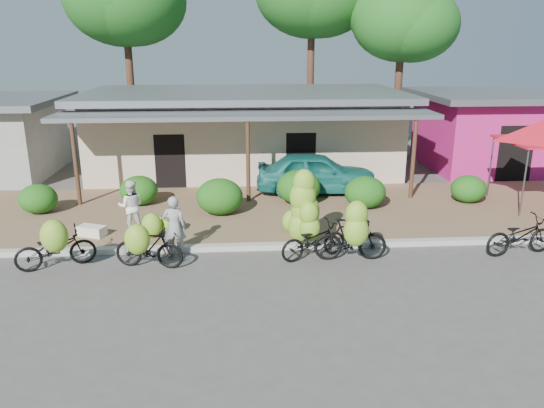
{
  "coord_description": "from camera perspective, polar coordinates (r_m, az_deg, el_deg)",
  "views": [
    {
      "loc": [
        -0.42,
        -11.12,
        5.3
      ],
      "look_at": [
        0.52,
        2.17,
        1.2
      ],
      "focal_mm": 35.0,
      "sensor_mm": 36.0,
      "label": 1
    }
  ],
  "objects": [
    {
      "name": "ground",
      "position": [
        12.33,
        -1.72,
        -8.37
      ],
      "size": [
        100.0,
        100.0,
        0.0
      ],
      "primitive_type": "plane",
      "color": "#4A4845",
      "rests_on": "ground"
    },
    {
      "name": "sidewalk",
      "position": [
        16.96,
        -2.42,
        -0.92
      ],
      "size": [
        60.0,
        6.0,
        0.12
      ],
      "primitive_type": "cube",
      "color": "brown",
      "rests_on": "ground"
    },
    {
      "name": "curb",
      "position": [
        14.13,
        -2.06,
        -4.61
      ],
      "size": [
        60.0,
        0.25,
        0.15
      ],
      "primitive_type": "cube",
      "color": "#A8A399",
      "rests_on": "ground"
    },
    {
      "name": "shop_main",
      "position": [
        22.34,
        -2.93,
        7.86
      ],
      "size": [
        13.0,
        8.5,
        3.35
      ],
      "color": "#C4AF94",
      "rests_on": "ground"
    },
    {
      "name": "shop_pink",
      "position": [
        24.93,
        22.2,
        7.47
      ],
      "size": [
        6.0,
        6.0,
        3.25
      ],
      "color": "#C41E5F",
      "rests_on": "ground"
    },
    {
      "name": "tree_near_right",
      "position": [
        26.89,
        13.41,
        18.86
      ],
      "size": [
        4.9,
        4.75,
        8.15
      ],
      "color": "#502E20",
      "rests_on": "ground"
    },
    {
      "name": "hedge_0",
      "position": [
        18.12,
        -23.86,
        0.51
      ],
      "size": [
        1.19,
        1.07,
        0.92
      ],
      "primitive_type": "ellipsoid",
      "color": "#155012",
      "rests_on": "sidewalk"
    },
    {
      "name": "hedge_1",
      "position": [
        17.98,
        -14.12,
        1.43
      ],
      "size": [
        1.24,
        1.12,
        0.97
      ],
      "primitive_type": "ellipsoid",
      "color": "#155012",
      "rests_on": "sidewalk"
    },
    {
      "name": "hedge_2",
      "position": [
        16.53,
        -5.66,
        0.81
      ],
      "size": [
        1.45,
        1.31,
        1.13
      ],
      "primitive_type": "ellipsoid",
      "color": "#155012",
      "rests_on": "sidewalk"
    },
    {
      "name": "hedge_3",
      "position": [
        17.56,
        2.88,
        1.84
      ],
      "size": [
        1.46,
        1.31,
        1.14
      ],
      "primitive_type": "ellipsoid",
      "color": "#155012",
      "rests_on": "sidewalk"
    },
    {
      "name": "hedge_4",
      "position": [
        17.35,
        9.98,
        1.26
      ],
      "size": [
        1.34,
        1.2,
        1.04
      ],
      "primitive_type": "ellipsoid",
      "color": "#155012",
      "rests_on": "sidewalk"
    },
    {
      "name": "hedge_5",
      "position": [
        18.89,
        20.38,
        1.53
      ],
      "size": [
        1.18,
        1.06,
        0.92
      ],
      "primitive_type": "ellipsoid",
      "color": "#155012",
      "rests_on": "sidewalk"
    },
    {
      "name": "bike_far_left",
      "position": [
        13.76,
        -22.29,
        -4.25
      ],
      "size": [
        1.99,
        1.51,
        1.43
      ],
      "rotation": [
        0.0,
        0.0,
        1.93
      ],
      "color": "black",
      "rests_on": "ground"
    },
    {
      "name": "bike_left",
      "position": [
        13.07,
        -13.33,
        -4.44
      ],
      "size": [
        1.77,
        1.3,
        1.34
      ],
      "rotation": [
        0.0,
        0.0,
        1.36
      ],
      "color": "black",
      "rests_on": "ground"
    },
    {
      "name": "bike_center",
      "position": [
        13.57,
        3.9,
        -1.98
      ],
      "size": [
        1.93,
        1.48,
        2.21
      ],
      "rotation": [
        0.0,
        0.0,
        1.94
      ],
      "color": "black",
      "rests_on": "ground"
    },
    {
      "name": "bike_right",
      "position": [
        13.22,
        8.61,
        -3.35
      ],
      "size": [
        1.85,
        1.2,
        1.75
      ],
      "rotation": [
        0.0,
        0.0,
        1.53
      ],
      "color": "black",
      "rests_on": "ground"
    },
    {
      "name": "bike_far_right",
      "position": [
        15.08,
        25.13,
        -3.1
      ],
      "size": [
        2.04,
        1.02,
        1.02
      ],
      "rotation": [
        0.0,
        0.0,
        1.75
      ],
      "color": "black",
      "rests_on": "ground"
    },
    {
      "name": "loose_banana_a",
      "position": [
        14.92,
        -12.79,
        -2.25
      ],
      "size": [
        0.55,
        0.47,
        0.69
      ],
      "primitive_type": "ellipsoid",
      "color": "#93BC2F",
      "rests_on": "sidewalk"
    },
    {
      "name": "loose_banana_b",
      "position": [
        15.11,
        -11.02,
        -2.06
      ],
      "size": [
        0.49,
        0.41,
        0.61
      ],
      "primitive_type": "ellipsoid",
      "color": "#93BC2F",
      "rests_on": "sidewalk"
    },
    {
      "name": "loose_banana_c",
      "position": [
        14.93,
        2.09,
        -1.88
      ],
      "size": [
        0.52,
        0.44,
        0.65
      ],
      "primitive_type": "ellipsoid",
      "color": "#93BC2F",
      "rests_on": "sidewalk"
    },
    {
      "name": "sack_near",
      "position": [
        15.58,
        -11.76,
        -2.11
      ],
      "size": [
        0.92,
        0.59,
        0.3
      ],
      "primitive_type": "cube",
      "rotation": [
        0.0,
        0.0,
        0.24
      ],
      "color": "silver",
      "rests_on": "sidewalk"
    },
    {
      "name": "sack_far",
      "position": [
        15.55,
        -18.81,
        -2.76
      ],
      "size": [
        0.84,
        0.64,
        0.28
      ],
      "primitive_type": "cube",
      "rotation": [
        0.0,
        0.0,
        -0.39
      ],
      "color": "silver",
      "rests_on": "sidewalk"
    },
    {
      "name": "vendor",
      "position": [
        13.65,
        -10.47,
        -2.42
      ],
      "size": [
        0.62,
        0.43,
        1.61
      ],
      "primitive_type": "imported",
      "rotation": [
        0.0,
        0.0,
        3.06
      ],
      "color": "gray",
      "rests_on": "ground"
    },
    {
      "name": "bystander",
      "position": [
        15.4,
        -14.93,
        -0.23
      ],
      "size": [
        0.76,
        0.61,
        1.49
      ],
      "primitive_type": "imported",
      "rotation": [
        0.0,
        0.0,
        3.21
      ],
      "color": "white",
      "rests_on": "sidewalk"
    },
    {
      "name": "teal_van",
      "position": [
        18.88,
        4.78,
        3.37
      ],
      "size": [
        4.32,
        1.95,
        1.44
      ],
      "primitive_type": "imported",
      "rotation": [
        0.0,
        0.0,
        1.51
      ],
      "color": "#176861",
      "rests_on": "sidewalk"
    }
  ]
}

